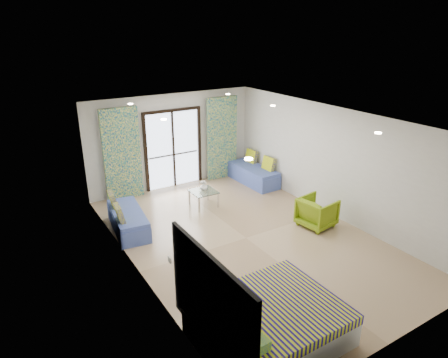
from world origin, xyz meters
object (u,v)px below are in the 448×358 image
coffee_table (203,193)px  daybed_right (253,174)px  daybed_left (127,220)px  bed (268,323)px  armchair (317,211)px

coffee_table → daybed_right: bearing=18.2°
daybed_left → coffee_table: size_ratio=2.41×
bed → daybed_right: daybed_right is taller
daybed_right → armchair: bearing=-98.4°
daybed_right → coffee_table: 2.21m
daybed_right → armchair: (-0.37, -3.06, 0.11)m
bed → daybed_right: bearing=56.3°
coffee_table → armchair: armchair is taller
bed → coffee_table: 4.92m
daybed_left → armchair: daybed_left is taller
bed → coffee_table: size_ratio=2.85×
armchair → daybed_left: bearing=52.5°
coffee_table → armchair: size_ratio=0.95×
daybed_right → coffee_table: size_ratio=2.46×
daybed_left → coffee_table: bearing=13.1°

